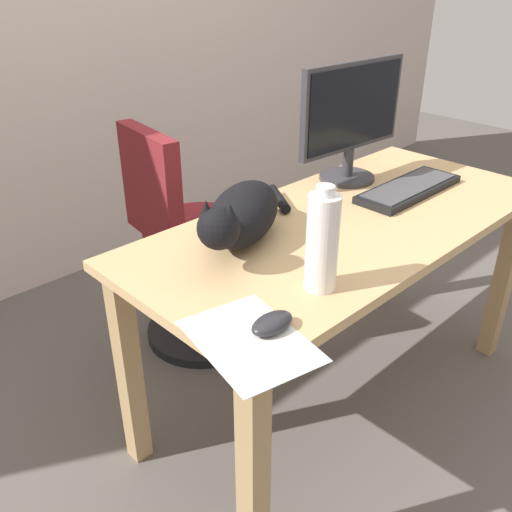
{
  "coord_description": "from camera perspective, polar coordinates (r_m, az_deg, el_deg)",
  "views": [
    {
      "loc": [
        -1.3,
        -0.94,
        1.45
      ],
      "look_at": [
        -0.45,
        -0.05,
        0.78
      ],
      "focal_mm": 39.19,
      "sensor_mm": 36.0,
      "label": 1
    }
  ],
  "objects": [
    {
      "name": "paper_sheet",
      "position": [
        1.2,
        -0.62,
        -8.63
      ],
      "size": [
        0.27,
        0.33,
        0.0
      ],
      "primitive_type": "cube",
      "rotation": [
        0.0,
        0.0,
        -0.2
      ],
      "color": "white",
      "rests_on": "desk"
    },
    {
      "name": "ground_plane",
      "position": [
        2.16,
        7.86,
        -13.94
      ],
      "size": [
        8.0,
        8.0,
        0.0
      ],
      "primitive_type": "plane",
      "color": "#59544F"
    },
    {
      "name": "water_bottle",
      "position": [
        1.33,
        6.78,
        1.43
      ],
      "size": [
        0.08,
        0.08,
        0.27
      ],
      "color": "silver",
      "rests_on": "desk"
    },
    {
      "name": "office_chair",
      "position": [
        2.22,
        -6.82,
        0.06
      ],
      "size": [
        0.48,
        0.48,
        0.92
      ],
      "color": "black",
      "rests_on": "ground_plane"
    },
    {
      "name": "cat",
      "position": [
        1.57,
        -1.49,
        4.28
      ],
      "size": [
        0.54,
        0.35,
        0.2
      ],
      "color": "black",
      "rests_on": "desk"
    },
    {
      "name": "keyboard",
      "position": [
        2.01,
        15.33,
        6.65
      ],
      "size": [
        0.44,
        0.15,
        0.03
      ],
      "color": "black",
      "rests_on": "desk"
    },
    {
      "name": "desk",
      "position": [
        1.81,
        9.13,
        0.65
      ],
      "size": [
        1.46,
        0.66,
        0.72
      ],
      "color": "tan",
      "rests_on": "ground_plane"
    },
    {
      "name": "monitor",
      "position": [
        2.02,
        9.75,
        13.76
      ],
      "size": [
        0.48,
        0.2,
        0.42
      ],
      "color": "#333338",
      "rests_on": "desk"
    },
    {
      "name": "computer_mouse",
      "position": [
        1.22,
        1.65,
        -6.88
      ],
      "size": [
        0.11,
        0.06,
        0.04
      ],
      "primitive_type": "ellipsoid",
      "color": "#232328",
      "rests_on": "desk"
    }
  ]
}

